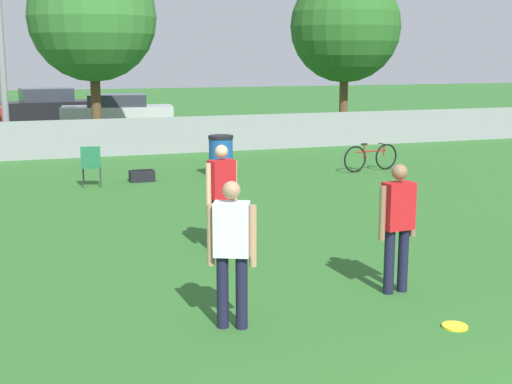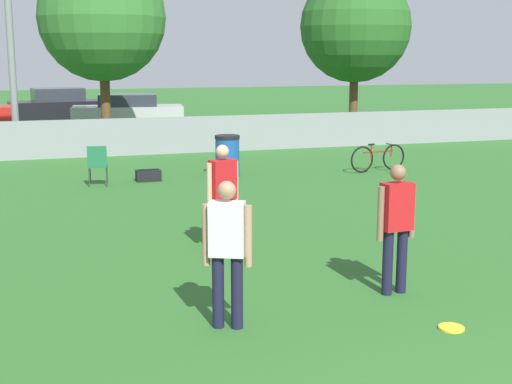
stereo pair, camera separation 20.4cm
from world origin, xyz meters
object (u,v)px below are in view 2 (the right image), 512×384
Objects in this scene: player_receiver_white at (227,245)px; folding_chair_sideline at (98,163)px; tree_far_right at (355,27)px; bicycle_sideline at (378,158)px; trash_bin at (227,156)px; frisbee_disc at (451,328)px; parked_car_silver at (128,111)px; tree_near_pole at (102,18)px; player_defender_red at (396,221)px; parked_car_dark at (58,106)px; player_thrower_red at (223,192)px; gear_bag_sideline at (148,176)px.

player_receiver_white is 9.09m from folding_chair_sideline.
tree_far_right is 13.61m from folding_chair_sideline.
folding_chair_sideline is 0.57× the size of bicycle_sideline.
folding_chair_sideline is (-10.23, -8.32, -3.39)m from tree_far_right.
tree_far_right is 11.16m from trash_bin.
frisbee_disc is 0.28× the size of trash_bin.
tree_far_right is at bearing -24.90° from parked_car_silver.
player_receiver_white is at bearing -105.45° from trash_bin.
player_receiver_white is 0.99× the size of bicycle_sideline.
player_defender_red is at bearing -83.77° from tree_near_pole.
trash_bin is at bearing -79.07° from parked_car_silver.
parked_car_dark is (-1.16, 8.45, -3.36)m from tree_near_pole.
tree_far_right is at bearing -132.40° from folding_chair_sideline.
parked_car_dark is (-2.96, 25.95, 0.70)m from frisbee_disc.
parked_car_dark is (-3.28, 15.70, 0.21)m from trash_bin.
player_receiver_white is 2.59m from frisbee_disc.
tree_near_pole is 1.31× the size of parked_car_silver.
frisbee_disc is (1.55, -3.74, -0.91)m from player_thrower_red.
tree_far_right is at bearing 42.35° from player_thrower_red.
player_receiver_white reaches higher than parked_car_silver.
gear_bag_sideline is at bearing 167.81° from bicycle_sideline.
player_receiver_white is 25.18m from parked_car_dark.
player_defender_red is 0.99× the size of bicycle_sideline.
player_receiver_white is at bearing -119.19° from tree_far_right.
frisbee_disc is at bearing -94.48° from player_defender_red.
player_defender_red is at bearing 36.41° from player_receiver_white.
frisbee_disc is 0.17× the size of bicycle_sideline.
gear_bag_sideline is (-9.04, -8.00, -3.79)m from tree_far_right.
player_thrower_red is at bearing -88.95° from tree_near_pole.
frisbee_disc is at bearing -83.29° from player_thrower_red.
player_receiver_white is 1.00× the size of player_thrower_red.
parked_car_silver is (1.96, 22.40, -0.26)m from player_receiver_white.
player_receiver_white is 2.32m from player_defender_red.
parked_car_dark is at bearing 96.51° from frisbee_disc.
parked_car_silver is at bearing 147.07° from tree_far_right.
frisbee_disc is 23.19m from parked_car_silver.
tree_far_right is 3.66× the size of bicycle_sideline.
player_defender_red is 1.62× the size of trash_bin.
player_defender_red reaches higher than folding_chair_sideline.
trash_bin is (2.12, -7.25, -3.57)m from tree_near_pole.
parked_car_silver is at bearing 109.81° from player_receiver_white.
tree_near_pole is 8.50m from folding_chair_sideline.
tree_near_pole is 8.33m from gear_bag_sideline.
bicycle_sideline is (4.16, 9.81, 0.33)m from frisbee_disc.
trash_bin is (2.62, 9.47, -0.42)m from player_receiver_white.
player_receiver_white is at bearing -94.06° from gear_bag_sideline.
tree_far_right is at bearing 60.63° from player_defender_red.
player_defender_red is at bearing -92.21° from trash_bin.
tree_near_pole reaches higher than parked_car_silver.
player_thrower_red is 2.92m from player_defender_red.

